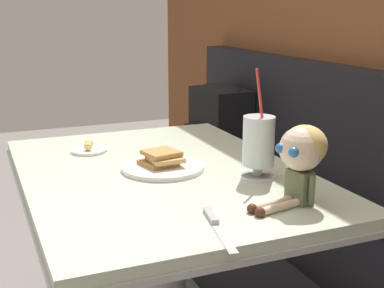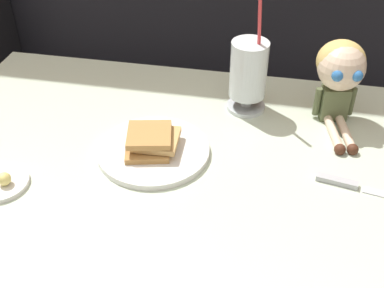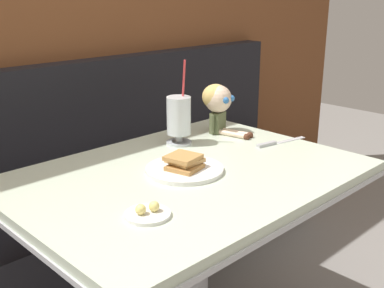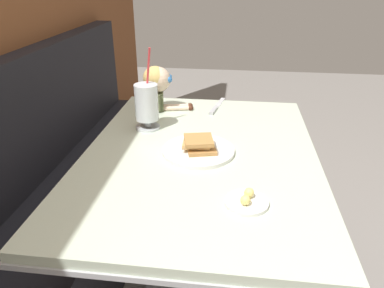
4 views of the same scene
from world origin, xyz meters
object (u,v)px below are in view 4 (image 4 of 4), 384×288
at_px(toast_plate, 199,149).
at_px(milkshake_glass, 147,104).
at_px(butter_knife, 215,108).
at_px(seated_doll, 158,82).
at_px(butter_saucer, 247,201).

height_order(toast_plate, milkshake_glass, milkshake_glass).
height_order(butter_knife, seated_doll, seated_doll).
xyz_separation_m(butter_saucer, seated_doll, (0.68, 0.38, 0.12)).
distance_m(toast_plate, butter_knife, 0.43).
bearing_deg(butter_saucer, milkshake_glass, 39.51).
height_order(toast_plate, butter_knife, toast_plate).
relative_size(milkshake_glass, butter_knife, 1.35).
xyz_separation_m(toast_plate, seated_doll, (0.39, 0.22, 0.11)).
bearing_deg(butter_saucer, seated_doll, 29.48).
xyz_separation_m(milkshake_glass, butter_saucer, (-0.47, -0.38, -0.09)).
bearing_deg(toast_plate, butter_saucer, -150.21).
xyz_separation_m(toast_plate, butter_knife, (0.43, -0.03, -0.01)).
bearing_deg(seated_doll, butter_saucer, -150.52).
bearing_deg(butter_saucer, toast_plate, 29.79).
relative_size(toast_plate, milkshake_glass, 0.79).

